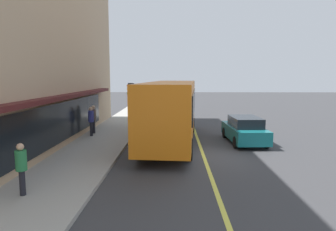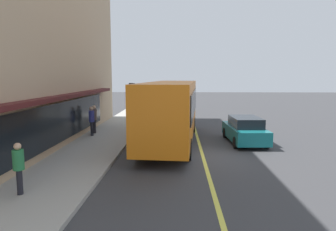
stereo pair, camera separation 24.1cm
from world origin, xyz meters
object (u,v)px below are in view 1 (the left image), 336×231
(pedestrian_at_corner, at_px, (93,117))
(car_teal, at_px, (244,130))
(bus, at_px, (171,109))
(traffic_light, at_px, (131,95))
(pedestrian_mid_block, at_px, (91,118))
(pedestrian_by_curb, at_px, (21,164))

(pedestrian_at_corner, bearing_deg, car_teal, -101.82)
(bus, relative_size, pedestrian_at_corner, 6.24)
(bus, relative_size, traffic_light, 3.52)
(bus, distance_m, pedestrian_mid_block, 5.17)
(traffic_light, bearing_deg, pedestrian_mid_block, 144.85)
(bus, bearing_deg, traffic_light, 34.84)
(pedestrian_mid_block, bearing_deg, car_teal, -96.48)
(pedestrian_by_curb, bearing_deg, pedestrian_at_corner, 3.00)
(car_teal, height_order, pedestrian_by_curb, pedestrian_by_curb)
(car_teal, bearing_deg, pedestrian_by_curb, 134.10)
(traffic_light, relative_size, car_teal, 0.73)
(pedestrian_mid_block, height_order, pedestrian_at_corner, same)
(traffic_light, height_order, pedestrian_mid_block, traffic_light)
(traffic_light, distance_m, car_teal, 8.36)
(pedestrian_mid_block, xyz_separation_m, pedestrian_by_curb, (-9.51, -0.46, -0.11))
(traffic_light, relative_size, pedestrian_at_corner, 1.77)
(traffic_light, xyz_separation_m, pedestrian_mid_block, (-2.95, 2.08, -1.29))
(pedestrian_by_curb, bearing_deg, pedestrian_mid_block, 2.78)
(traffic_light, bearing_deg, pedestrian_at_corner, 133.54)
(traffic_light, height_order, car_teal, traffic_light)
(traffic_light, bearing_deg, bus, -145.16)
(car_teal, bearing_deg, pedestrian_at_corner, 78.18)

